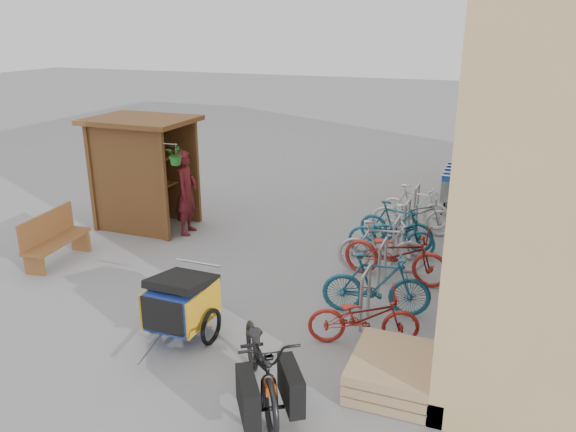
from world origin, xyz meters
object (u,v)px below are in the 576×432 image
(bench, at_px, (54,238))
(bike_1, at_px, (377,284))
(cargo_bike, at_px, (262,363))
(bike_3, at_px, (382,246))
(bike_0, at_px, (364,317))
(child_trailer, at_px, (181,301))
(kiosk, at_px, (140,157))
(pallet_stack, at_px, (393,372))
(bike_5, at_px, (396,225))
(bike_4, at_px, (392,234))
(shopping_carts, at_px, (457,181))
(bike_7, at_px, (415,206))
(bike_6, at_px, (413,214))
(person_kiosk, at_px, (186,192))
(bike_2, at_px, (396,254))

(bench, relative_size, bike_1, 0.94)
(cargo_bike, bearing_deg, bike_3, 48.74)
(cargo_bike, bearing_deg, bench, 121.73)
(bike_0, bearing_deg, bike_3, -11.86)
(child_trailer, xyz_separation_m, bike_1, (2.43, 1.64, -0.05))
(kiosk, relative_size, cargo_bike, 1.26)
(kiosk, height_order, bike_3, kiosk)
(pallet_stack, relative_size, bike_0, 0.77)
(cargo_bike, xyz_separation_m, bike_5, (0.55, 5.41, -0.03))
(bike_4, bearing_deg, bike_1, 179.04)
(bike_3, bearing_deg, kiosk, 73.09)
(bike_0, bearing_deg, shopping_carts, -22.99)
(bike_7, bearing_deg, shopping_carts, -11.67)
(bench, bearing_deg, bike_6, 26.62)
(pallet_stack, relative_size, bike_3, 0.75)
(bench, bearing_deg, shopping_carts, 37.59)
(shopping_carts, bearing_deg, child_trailer, -111.10)
(bike_0, distance_m, bike_5, 3.75)
(shopping_carts, bearing_deg, person_kiosk, -140.97)
(child_trailer, height_order, bike_1, bike_1)
(bike_6, bearing_deg, pallet_stack, 178.80)
(kiosk, xyz_separation_m, person_kiosk, (1.13, -0.05, -0.65))
(bike_4, relative_size, bike_7, 1.07)
(cargo_bike, distance_m, bike_3, 4.19)
(cargo_bike, height_order, bike_5, cargo_bike)
(child_trailer, relative_size, bike_0, 1.08)
(shopping_carts, relative_size, bike_0, 1.43)
(bike_3, distance_m, bike_6, 2.13)
(bike_4, bearing_deg, bike_6, -14.50)
(child_trailer, relative_size, bike_1, 1.02)
(bike_7, bearing_deg, cargo_bike, -178.78)
(shopping_carts, distance_m, bike_4, 3.96)
(kiosk, relative_size, bike_5, 1.60)
(person_kiosk, distance_m, bike_5, 4.39)
(bike_0, height_order, bike_3, bike_3)
(shopping_carts, relative_size, bike_2, 1.19)
(bench, height_order, bike_7, bench)
(bench, bearing_deg, bike_7, 29.98)
(kiosk, relative_size, shopping_carts, 1.12)
(bike_5, distance_m, bike_7, 1.37)
(bike_2, height_order, bike_7, bike_2)
(shopping_carts, distance_m, bike_7, 2.15)
(bike_7, bearing_deg, bike_1, -171.73)
(bike_3, distance_m, bike_4, 0.78)
(bike_2, relative_size, bike_4, 1.13)
(shopping_carts, xyz_separation_m, bike_5, (-0.85, -3.39, -0.11))
(bike_4, distance_m, bike_7, 1.84)
(person_kiosk, relative_size, bike_6, 1.06)
(bench, relative_size, bike_3, 0.97)
(bike_5, xyz_separation_m, bike_6, (0.19, 0.87, -0.02))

